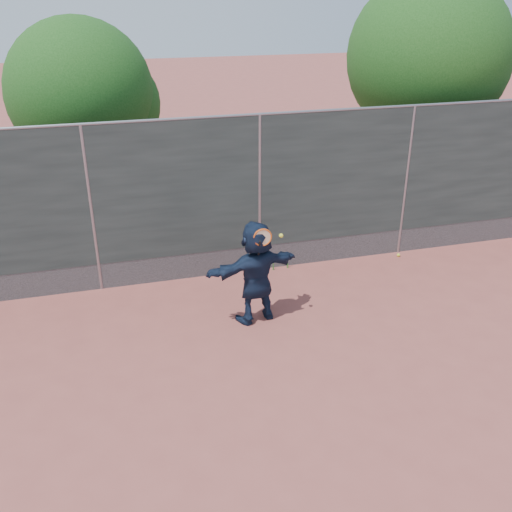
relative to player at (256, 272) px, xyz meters
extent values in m
plane|color=#9E4C42|center=(0.55, -1.75, -0.86)|extent=(80.00, 80.00, 0.00)
imported|color=#15223B|center=(0.00, 0.00, 0.00)|extent=(1.67, 0.85, 1.73)
sphere|color=yellow|center=(3.45, 1.53, -0.83)|extent=(0.07, 0.07, 0.07)
cube|color=#38423D|center=(0.55, 1.75, 0.89)|extent=(20.00, 0.04, 2.50)
cube|color=slate|center=(0.55, 1.75, -0.61)|extent=(20.00, 0.03, 0.50)
cylinder|color=gray|center=(0.55, 1.75, 2.14)|extent=(20.00, 0.05, 0.05)
cylinder|color=gray|center=(-2.45, 1.75, 0.64)|extent=(0.06, 0.06, 3.00)
cylinder|color=gray|center=(0.55, 1.75, 0.64)|extent=(0.06, 0.06, 3.00)
cylinder|color=gray|center=(3.55, 1.75, 0.64)|extent=(0.06, 0.06, 3.00)
torus|color=#E25615|center=(0.05, -0.20, 0.69)|extent=(0.29, 0.03, 0.29)
cylinder|color=beige|center=(0.05, -0.20, 0.69)|extent=(0.25, 0.01, 0.25)
cylinder|color=black|center=(0.00, -0.18, 0.49)|extent=(0.03, 0.13, 0.33)
sphere|color=yellow|center=(0.36, -0.14, 0.66)|extent=(0.07, 0.07, 0.07)
cylinder|color=#382314|center=(5.05, 3.95, 0.44)|extent=(0.28, 0.28, 2.60)
sphere|color=#23561C|center=(5.05, 3.95, 2.73)|extent=(3.60, 3.60, 3.60)
sphere|color=#23561C|center=(5.77, 4.15, 2.37)|extent=(2.52, 2.52, 2.52)
cylinder|color=#382314|center=(-2.45, 4.75, 0.24)|extent=(0.28, 0.28, 2.20)
sphere|color=#23561C|center=(-2.45, 4.75, 2.16)|extent=(3.00, 3.00, 3.00)
sphere|color=#23561C|center=(-1.85, 4.95, 1.86)|extent=(2.10, 2.10, 2.10)
cone|color=#387226|center=(0.80, 1.63, -0.73)|extent=(0.03, 0.03, 0.26)
cone|color=#387226|center=(1.10, 1.65, -0.71)|extent=(0.03, 0.03, 0.30)
cone|color=#387226|center=(0.45, 1.61, -0.75)|extent=(0.03, 0.03, 0.22)
camera|label=1|loc=(-2.17, -7.83, 4.15)|focal=40.00mm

